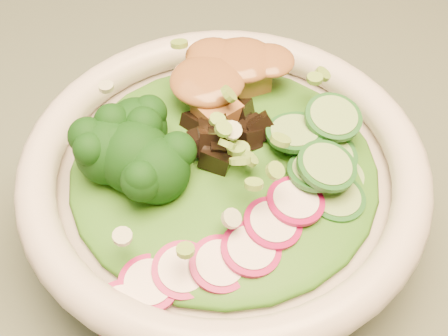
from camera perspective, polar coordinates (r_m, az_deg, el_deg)
salad_bowl at (r=0.42m, az=0.00°, el=-1.71°), size 0.26×0.26×0.07m
lettuce_bed at (r=0.40m, az=0.00°, el=0.09°), size 0.20×0.20×0.02m
broccoli_florets at (r=0.39m, az=-8.99°, el=1.18°), size 0.08×0.08×0.04m
radish_slices at (r=0.36m, az=0.63°, el=-7.54°), size 0.11×0.05×0.02m
cucumber_slices at (r=0.40m, az=9.26°, el=1.13°), size 0.07×0.07×0.04m
mushroom_heap at (r=0.40m, az=-0.03°, el=2.66°), size 0.07×0.07×0.04m
tofu_cubes at (r=0.43m, az=0.09°, el=7.38°), size 0.09×0.07×0.04m
peanut_sauce at (r=0.43m, az=0.09°, el=8.63°), size 0.07×0.05×0.02m
scallion_garnish at (r=0.38m, az=0.00°, el=2.32°), size 0.19×0.19×0.02m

